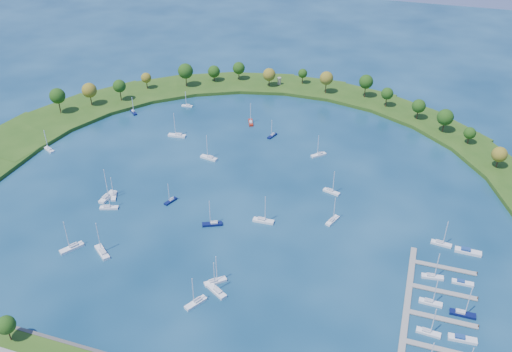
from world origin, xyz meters
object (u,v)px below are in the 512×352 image
(harbor_tower, at_px, (279,81))
(docked_boat_9, at_px, (462,283))
(dock_system, at_px, (428,330))
(moored_boat_2, at_px, (171,200))
(docked_boat_10, at_px, (441,243))
(moored_boat_17, at_px, (332,220))
(moored_boat_8, at_px, (133,112))
(moored_boat_19, at_px, (216,290))
(moored_boat_6, at_px, (196,302))
(docked_boat_8, at_px, (432,276))
(moored_boat_18, at_px, (109,207))
(moored_boat_20, at_px, (177,135))
(moored_boat_1, at_px, (72,247))
(moored_boat_14, at_px, (114,195))
(docked_boat_4, at_px, (428,332))
(docked_boat_7, at_px, (463,313))
(docked_boat_6, at_px, (431,302))
(moored_boat_4, at_px, (251,122))
(moored_boat_9, at_px, (102,252))
(moored_boat_11, at_px, (263,220))
(moored_boat_0, at_px, (209,157))
(moored_boat_10, at_px, (272,135))
(moored_boat_12, at_px, (319,154))
(moored_boat_15, at_px, (49,149))
(moored_boat_16, at_px, (331,191))
(docked_boat_11, at_px, (468,251))
(moored_boat_13, at_px, (187,105))
(moored_boat_5, at_px, (107,196))
(moored_boat_3, at_px, (215,281))
(docked_boat_5, at_px, (462,339))

(harbor_tower, relative_size, docked_boat_9, 0.62)
(dock_system, relative_size, moored_boat_2, 8.39)
(docked_boat_9, height_order, docked_boat_10, docked_boat_10)
(dock_system, bearing_deg, moored_boat_17, 130.33)
(moored_boat_8, height_order, moored_boat_19, moored_boat_19)
(moored_boat_6, xyz_separation_m, docked_boat_8, (76.73, 38.61, -0.02))
(moored_boat_18, relative_size, moored_boat_20, 0.83)
(moored_boat_1, distance_m, moored_boat_19, 62.29)
(moored_boat_14, bearing_deg, docked_boat_4, 50.56)
(moored_boat_1, xyz_separation_m, docked_boat_7, (144.68, 11.43, -0.04))
(moored_boat_20, xyz_separation_m, docked_boat_6, (134.57, -83.20, -0.07))
(moored_boat_4, distance_m, moored_boat_9, 123.63)
(moored_boat_8, distance_m, moored_boat_18, 93.93)
(moored_boat_14, xyz_separation_m, moored_boat_17, (95.97, 12.35, 0.02))
(moored_boat_17, xyz_separation_m, docked_boat_8, (41.21, -21.96, -0.00))
(moored_boat_1, xyz_separation_m, moored_boat_11, (65.62, 39.68, -0.02))
(moored_boat_0, height_order, moored_boat_14, moored_boat_0)
(harbor_tower, bearing_deg, moored_boat_10, -77.20)
(moored_boat_2, height_order, docked_boat_8, docked_boat_8)
(moored_boat_12, distance_m, moored_boat_15, 137.24)
(moored_boat_16, bearing_deg, docked_boat_8, -25.52)
(moored_boat_20, xyz_separation_m, docked_boat_11, (146.90, -51.19, -0.22))
(moored_boat_17, distance_m, docked_boat_9, 56.06)
(moored_boat_4, xyz_separation_m, moored_boat_13, (-42.68, 9.05, -0.06))
(moored_boat_15, xyz_separation_m, moored_boat_20, (55.89, 33.83, 0.07))
(docked_boat_6, bearing_deg, docked_boat_7, -8.87)
(harbor_tower, bearing_deg, moored_boat_5, -105.22)
(moored_boat_13, height_order, docked_boat_11, moored_boat_13)
(moored_boat_3, xyz_separation_m, moored_boat_4, (-27.90, 123.46, -0.01))
(harbor_tower, distance_m, docked_boat_11, 173.21)
(moored_boat_15, bearing_deg, docked_boat_6, -168.11)
(moored_boat_2, relative_size, moored_boat_6, 0.79)
(moored_boat_8, distance_m, moored_boat_9, 123.61)
(moored_boat_17, distance_m, moored_boat_19, 61.46)
(moored_boat_4, bearing_deg, moored_boat_6, 167.92)
(moored_boat_4, relative_size, moored_boat_15, 1.04)
(harbor_tower, distance_m, moored_boat_14, 144.61)
(moored_boat_11, distance_m, docked_boat_5, 88.32)
(docked_boat_4, xyz_separation_m, docked_boat_9, (10.46, 27.50, -0.33))
(moored_boat_18, bearing_deg, moored_boat_20, 70.55)
(docked_boat_5, bearing_deg, moored_boat_10, 127.48)
(docked_boat_4, bearing_deg, docked_boat_8, 94.23)
(moored_boat_11, relative_size, moored_boat_13, 1.37)
(moored_boat_11, xyz_separation_m, moored_boat_20, (-66.00, 56.98, 0.03))
(docked_boat_10, bearing_deg, docked_boat_11, -3.98)
(docked_boat_10, bearing_deg, docked_boat_9, -61.54)
(moored_boat_17, bearing_deg, moored_boat_4, 60.05)
(moored_boat_16, bearing_deg, moored_boat_18, -137.30)
(moored_boat_16, xyz_separation_m, docked_boat_6, (45.87, -56.29, 0.00))
(harbor_tower, height_order, moored_boat_20, moored_boat_20)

